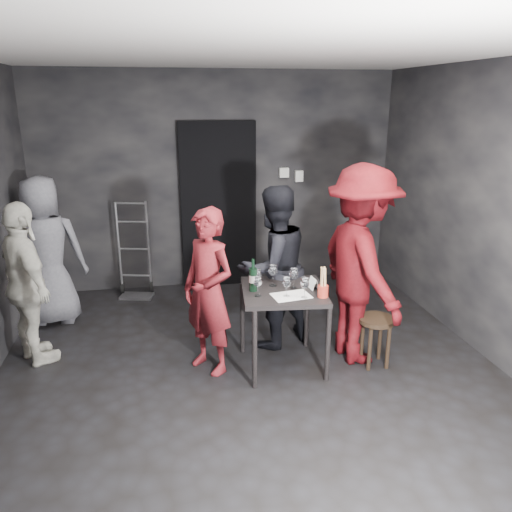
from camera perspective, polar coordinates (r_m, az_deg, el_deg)
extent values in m
cube|color=black|center=(4.50, -0.29, -14.04)|extent=(4.50, 5.00, 0.02)
cube|color=silver|center=(3.84, -0.35, 22.67)|extent=(4.50, 5.00, 0.02)
cube|color=black|center=(6.39, -4.43, 8.46)|extent=(4.50, 0.04, 2.70)
cube|color=black|center=(1.76, 15.36, -18.15)|extent=(4.50, 0.04, 2.70)
cube|color=black|center=(4.89, 26.68, 3.78)|extent=(0.04, 5.00, 2.70)
cube|color=black|center=(6.38, -4.30, 5.72)|extent=(0.95, 0.10, 2.10)
cube|color=#B7B7B2|center=(6.47, 3.21, 9.50)|extent=(0.12, 0.06, 0.12)
cube|color=#B7B7B2|center=(6.53, 4.92, 9.09)|extent=(0.10, 0.06, 0.14)
cylinder|color=#B2B2B7|center=(6.32, -15.38, 0.69)|extent=(0.03, 0.03, 1.18)
cylinder|color=#B2B2B7|center=(6.30, -12.18, 0.87)|extent=(0.03, 0.03, 1.18)
cube|color=#B2B2B7|center=(6.38, -13.45, -4.47)|extent=(0.39, 0.22, 0.03)
cylinder|color=black|center=(6.51, -15.00, -3.53)|extent=(0.04, 0.16, 0.16)
cylinder|color=black|center=(6.49, -11.88, -3.37)|extent=(0.04, 0.16, 0.16)
cube|color=black|center=(4.42, 3.16, -4.09)|extent=(0.72, 0.72, 0.04)
cylinder|color=black|center=(4.23, -0.16, -10.70)|extent=(0.04, 0.04, 0.71)
cylinder|color=black|center=(4.38, 8.22, -9.85)|extent=(0.04, 0.04, 0.71)
cylinder|color=black|center=(4.79, -1.58, -7.13)|extent=(0.04, 0.04, 0.71)
cylinder|color=black|center=(4.93, 5.84, -6.51)|extent=(0.04, 0.04, 0.71)
cylinder|color=black|center=(4.66, 13.64, -7.11)|extent=(0.33, 0.33, 0.04)
cylinder|color=black|center=(4.87, 13.96, -9.21)|extent=(0.04, 0.04, 0.41)
cylinder|color=black|center=(4.81, 12.03, -9.45)|extent=(0.04, 0.04, 0.41)
cylinder|color=black|center=(4.66, 12.86, -10.40)|extent=(0.04, 0.04, 0.41)
cylinder|color=black|center=(4.73, 14.84, -10.13)|extent=(0.04, 0.04, 0.41)
imported|color=maroon|center=(4.38, -5.45, -4.14)|extent=(0.62, 0.64, 1.49)
imported|color=black|center=(4.80, 2.01, -0.75)|extent=(0.94, 0.75, 1.70)
imported|color=#4B090D|center=(4.55, 12.05, 1.32)|extent=(0.84, 1.51, 2.23)
imported|color=beige|center=(4.93, -24.71, -2.94)|extent=(0.85, 0.99, 1.53)
imported|color=#58585F|center=(5.72, -22.92, 1.05)|extent=(0.86, 0.48, 1.73)
cube|color=white|center=(4.28, 4.04, -4.55)|extent=(0.35, 0.26, 0.00)
cylinder|color=black|center=(4.34, -0.34, -2.72)|extent=(0.07, 0.07, 0.21)
cylinder|color=black|center=(4.29, -0.34, -0.89)|extent=(0.03, 0.03, 0.08)
cylinder|color=white|center=(4.34, -0.34, -2.60)|extent=(0.07, 0.07, 0.07)
cylinder|color=#A72B1D|center=(4.27, 7.65, -4.01)|extent=(0.09, 0.09, 0.10)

